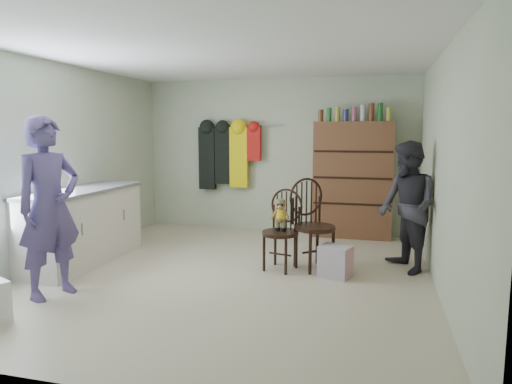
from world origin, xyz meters
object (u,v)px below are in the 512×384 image
(counter, at_px, (83,226))
(chair_far, at_px, (311,220))
(chair_front, at_px, (282,223))
(dresser, at_px, (353,179))

(counter, relative_size, chair_far, 1.70)
(counter, height_order, chair_front, chair_front)
(counter, bearing_deg, chair_front, 8.43)
(chair_far, bearing_deg, dresser, 36.53)
(dresser, bearing_deg, chair_front, -110.49)
(chair_front, distance_m, chair_far, 0.36)
(dresser, bearing_deg, chair_far, -102.26)
(counter, relative_size, chair_front, 1.93)
(chair_far, height_order, dresser, dresser)
(counter, xyz_separation_m, chair_front, (2.48, 0.37, 0.09))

